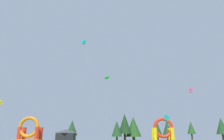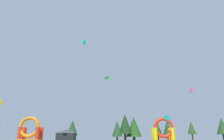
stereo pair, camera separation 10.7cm
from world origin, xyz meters
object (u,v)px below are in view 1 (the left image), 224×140
(kite_pink_box, at_px, (191,90))
(kite_teal_diamond, at_px, (166,118))
(inflatable_yellow_castle, at_px, (163,133))
(festival_tent, at_px, (66,136))
(inflatable_red_slide, at_px, (29,133))
(kite_green_parafoil, at_px, (107,78))
(kite_yellow_box, at_px, (0,103))
(kite_cyan_box, at_px, (84,43))

(kite_pink_box, bearing_deg, kite_teal_diamond, -178.79)
(inflatable_yellow_castle, relative_size, festival_tent, 1.37)
(kite_teal_diamond, bearing_deg, inflatable_red_slide, 170.88)
(kite_pink_box, height_order, inflatable_yellow_castle, kite_pink_box)
(kite_green_parafoil, bearing_deg, kite_teal_diamond, 48.29)
(kite_green_parafoil, xyz_separation_m, inflatable_yellow_castle, (14.74, 22.61, -10.07))
(kite_teal_diamond, height_order, kite_yellow_box, kite_yellow_box)
(kite_cyan_box, distance_m, inflatable_yellow_castle, 33.35)
(kite_cyan_box, height_order, inflatable_red_slide, kite_cyan_box)
(kite_green_parafoil, xyz_separation_m, inflatable_red_slide, (-23.19, 22.28, -10.04))
(kite_yellow_box, bearing_deg, kite_green_parafoil, -6.78)
(kite_green_parafoil, height_order, festival_tent, kite_green_parafoil)
(inflatable_yellow_castle, bearing_deg, kite_green_parafoil, -123.10)
(inflatable_red_slide, relative_size, festival_tent, 1.44)
(kite_cyan_box, bearing_deg, inflatable_yellow_castle, 29.63)
(kite_green_parafoil, distance_m, kite_pink_box, 27.12)
(kite_teal_diamond, distance_m, kite_cyan_box, 28.90)
(kite_green_parafoil, height_order, inflatable_red_slide, kite_green_parafoil)
(kite_cyan_box, relative_size, inflatable_yellow_castle, 3.70)
(kite_cyan_box, xyz_separation_m, inflatable_yellow_castle, (21.40, 12.18, -22.49))
(kite_yellow_box, xyz_separation_m, inflatable_yellow_castle, (36.20, 20.06, -5.78))
(kite_cyan_box, relative_size, inflatable_red_slide, 3.53)
(kite_green_parafoil, relative_size, inflatable_yellow_castle, 1.91)
(kite_yellow_box, distance_m, inflatable_red_slide, 20.62)
(festival_tent, bearing_deg, inflatable_yellow_castle, -2.21)
(kite_teal_diamond, bearing_deg, kite_pink_box, 1.21)
(kite_yellow_box, relative_size, kite_cyan_box, 0.34)
(inflatable_red_slide, bearing_deg, festival_tent, 7.83)
(inflatable_red_slide, bearing_deg, kite_pink_box, -7.50)
(kite_yellow_box, distance_m, kite_green_parafoil, 22.04)
(kite_teal_diamond, xyz_separation_m, kite_yellow_box, (-35.93, -13.68, 2.13))
(kite_green_parafoil, xyz_separation_m, kite_pink_box, (21.59, 16.38, 0.90))
(kite_yellow_box, xyz_separation_m, kite_green_parafoil, (21.47, -2.55, 4.28))
(kite_pink_box, xyz_separation_m, inflatable_yellow_castle, (-6.86, 6.22, -10.96))
(kite_green_parafoil, distance_m, festival_tent, 29.09)
(inflatable_red_slide, relative_size, inflatable_yellow_castle, 1.05)
(kite_cyan_box, bearing_deg, festival_tent, 115.57)
(kite_cyan_box, distance_m, festival_tent, 27.47)
(kite_yellow_box, distance_m, festival_tent, 23.67)
(kite_cyan_box, bearing_deg, kite_teal_diamond, 15.35)
(kite_teal_diamond, bearing_deg, inflatable_yellow_castle, 87.57)
(kite_yellow_box, height_order, inflatable_red_slide, kite_yellow_box)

